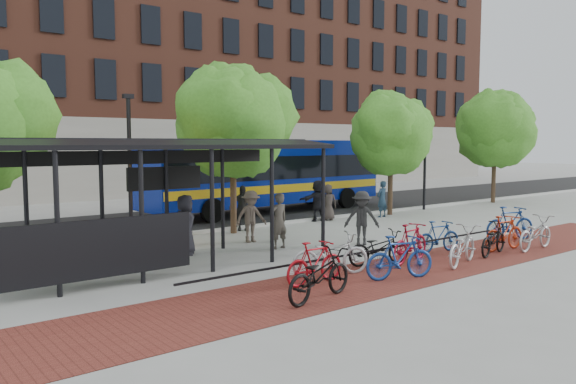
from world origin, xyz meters
TOP-DOWN VIEW (x-y plane):
  - ground at (0.00, 0.00)m, footprint 160.00×160.00m
  - asphalt_street at (0.00, 8.00)m, footprint 160.00×8.00m
  - curb at (0.00, 4.00)m, footprint 160.00×0.25m
  - brick_strip at (-2.00, -5.00)m, footprint 24.00×3.00m
  - bike_rack_rail at (-3.30, -4.10)m, footprint 12.00×0.05m
  - building_brick at (10.00, 26.00)m, footprint 55.00×14.00m
  - bus_shelter at (-8.13, -0.48)m, footprint 10.60×3.07m
  - tree_b at (-2.90, 3.35)m, footprint 5.15×4.20m
  - tree_c at (6.09, 3.35)m, footprint 4.66×3.80m
  - tree_d at (15.10, 3.35)m, footprint 5.39×4.40m
  - lamp_post_left at (-7.00, 3.60)m, footprint 0.35×0.20m
  - lamp_post_right at (9.00, 3.60)m, footprint 0.35×0.20m
  - bus at (1.99, 7.87)m, footprint 13.50×3.67m
  - bike_0 at (-6.58, -5.70)m, footprint 2.25×1.17m
  - bike_1 at (-5.74, -4.60)m, footprint 1.82×0.55m
  - bike_2 at (-4.82, -4.16)m, footprint 2.28×1.39m
  - bike_3 at (-3.72, -5.56)m, footprint 1.98×1.14m
  - bike_4 at (-2.89, -4.09)m, footprint 2.02×1.22m
  - bike_5 at (-1.92, -4.43)m, footprint 2.01×0.92m
  - bike_6 at (-1.02, -5.55)m, footprint 2.24×1.33m
  - bike_7 at (-0.03, -4.01)m, footprint 1.77×0.79m
  - bike_8 at (0.97, -5.31)m, footprint 2.01×1.06m
  - bike_9 at (1.91, -5.12)m, footprint 1.96×0.69m
  - bike_10 at (2.80, -5.68)m, footprint 2.15×0.85m
  - bike_11 at (3.85, -4.20)m, footprint 2.13×1.22m
  - pedestrian_0 at (-6.46, 0.69)m, footprint 1.02×1.09m
  - pedestrian_1 at (-3.58, -0.31)m, footprint 0.68×0.45m
  - pedestrian_3 at (-3.61, 1.24)m, footprint 1.25×0.82m
  - pedestrian_4 at (-2.35, 3.66)m, footprint 1.11×0.95m
  - pedestrian_5 at (1.77, 3.80)m, footprint 1.76×0.78m
  - pedestrian_6 at (2.30, 3.71)m, footprint 0.95×0.84m
  - pedestrian_7 at (5.01, 2.93)m, footprint 0.64×0.44m
  - pedestrian_9 at (-0.91, -1.50)m, footprint 1.32×1.32m

SIDE VIEW (x-z plane):
  - ground at x=0.00m, z-range 0.00..0.00m
  - bike_rack_rail at x=-3.30m, z-range -0.47..0.47m
  - brick_strip at x=-2.00m, z-range 0.00..0.01m
  - asphalt_street at x=0.00m, z-range 0.00..0.01m
  - curb at x=0.00m, z-range 0.00..0.12m
  - bike_8 at x=0.97m, z-range 0.00..1.00m
  - bike_4 at x=-2.89m, z-range 0.00..1.00m
  - bike_7 at x=-0.03m, z-range 0.00..1.03m
  - bike_1 at x=-5.74m, z-range 0.00..1.09m
  - bike_10 at x=2.80m, z-range 0.00..1.11m
  - bike_6 at x=-1.02m, z-range 0.00..1.11m
  - bike_0 at x=-6.58m, z-range 0.00..1.13m
  - bike_2 at x=-4.82m, z-range 0.00..1.13m
  - bike_3 at x=-3.72m, z-range 0.00..1.15m
  - bike_9 at x=1.91m, z-range 0.00..1.15m
  - bike_5 at x=-1.92m, z-range 0.00..1.16m
  - bike_11 at x=3.85m, z-range 0.00..1.23m
  - pedestrian_6 at x=2.30m, z-range 0.00..1.63m
  - pedestrian_7 at x=5.01m, z-range 0.00..1.70m
  - pedestrian_4 at x=-2.35m, z-range 0.00..1.79m
  - pedestrian_3 at x=-3.61m, z-range 0.00..1.82m
  - pedestrian_5 at x=1.77m, z-range 0.00..1.83m
  - pedestrian_1 at x=-3.58m, z-range 0.00..1.84m
  - pedestrian_9 at x=-0.91m, z-range 0.00..1.84m
  - pedestrian_0 at x=-6.46m, z-range 0.00..1.87m
  - bus at x=1.99m, z-range 0.27..3.88m
  - lamp_post_left at x=-7.00m, z-range 0.18..5.31m
  - lamp_post_right at x=9.00m, z-range 0.18..5.31m
  - bus_shelter at x=-8.13m, z-range 1.20..4.80m
  - tree_c at x=6.09m, z-range 1.09..7.02m
  - tree_b at x=-2.90m, z-range 1.22..7.69m
  - tree_d at x=15.10m, z-range 1.19..7.74m
  - building_brick at x=10.00m, z-range 0.00..20.00m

